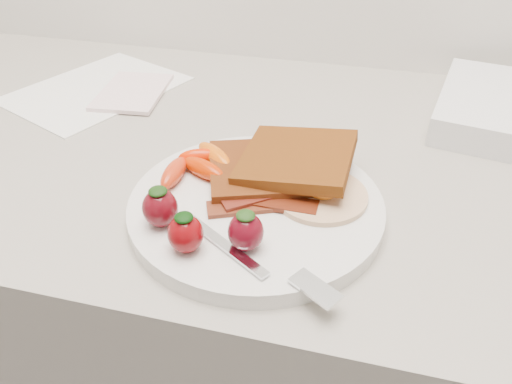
# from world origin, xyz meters

# --- Properties ---
(counter) EXTENTS (2.00, 0.60, 0.90)m
(counter) POSITION_xyz_m (0.00, 1.70, 0.45)
(counter) COLOR gray
(counter) RESTS_ON ground
(plate) EXTENTS (0.27, 0.27, 0.02)m
(plate) POSITION_xyz_m (0.02, 1.56, 0.91)
(plate) COLOR silver
(plate) RESTS_ON counter
(toast_lower) EXTENTS (0.15, 0.15, 0.01)m
(toast_lower) POSITION_xyz_m (0.02, 1.61, 0.93)
(toast_lower) COLOR #4B1B06
(toast_lower) RESTS_ON plate
(toast_upper) EXTENTS (0.12, 0.12, 0.03)m
(toast_upper) POSITION_xyz_m (0.05, 1.62, 0.94)
(toast_upper) COLOR #501A06
(toast_upper) RESTS_ON toast_lower
(fried_egg) EXTENTS (0.13, 0.13, 0.02)m
(fried_egg) POSITION_xyz_m (0.09, 1.58, 0.92)
(fried_egg) COLOR #F6DFBE
(fried_egg) RESTS_ON plate
(bacon_strips) EXTENTS (0.11, 0.09, 0.01)m
(bacon_strips) POSITION_xyz_m (0.03, 1.56, 0.92)
(bacon_strips) COLOR #450706
(bacon_strips) RESTS_ON plate
(baby_carrots) EXTENTS (0.07, 0.10, 0.02)m
(baby_carrots) POSITION_xyz_m (-0.05, 1.60, 0.93)
(baby_carrots) COLOR red
(baby_carrots) RESTS_ON plate
(strawberries) EXTENTS (0.12, 0.06, 0.04)m
(strawberries) POSITION_xyz_m (-0.02, 1.49, 0.94)
(strawberries) COLOR #560811
(strawberries) RESTS_ON plate
(fork) EXTENTS (0.16, 0.09, 0.00)m
(fork) POSITION_xyz_m (0.05, 1.47, 0.92)
(fork) COLOR silver
(fork) RESTS_ON plate
(paper_sheet) EXTENTS (0.27, 0.31, 0.00)m
(paper_sheet) POSITION_xyz_m (-0.30, 1.80, 0.90)
(paper_sheet) COLOR white
(paper_sheet) RESTS_ON counter
(notepad) EXTENTS (0.11, 0.15, 0.01)m
(notepad) POSITION_xyz_m (-0.24, 1.80, 0.91)
(notepad) COLOR #F9D8D9
(notepad) RESTS_ON paper_sheet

